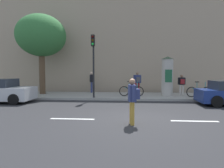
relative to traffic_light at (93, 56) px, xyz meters
name	(u,v)px	position (x,y,z in m)	size (l,w,h in m)	color
ground_plane	(132,120)	(2.44, -5.24, -2.99)	(80.00, 80.00, 0.00)	#2B2B2D
sidewalk_curb	(129,96)	(2.44, 1.76, -2.91)	(36.00, 4.00, 0.15)	#9E9B93
lane_markings	(132,120)	(2.44, -5.24, -2.98)	(25.80, 0.16, 0.01)	silver
building_backdrop	(128,43)	(2.44, 6.76, 1.85)	(36.00, 5.00, 9.67)	tan
traffic_light	(93,56)	(0.00, 0.00, 0.00)	(0.24, 0.45, 4.21)	black
poster_column	(167,76)	(5.20, 1.36, -1.38)	(0.89, 0.89, 2.87)	#B2ADA3
street_tree	(41,36)	(-4.49, 2.04, 1.75)	(3.85, 3.85, 6.27)	brown
pedestrian_near_pole	(133,97)	(2.43, -5.85, -2.00)	(0.42, 0.59, 1.66)	#B78C33
pedestrian_with_bag	(92,80)	(-0.72, 3.25, -1.79)	(0.24, 0.62, 1.77)	navy
pedestrian_in_red_top	(182,83)	(6.43, 2.00, -1.93)	(0.58, 0.40, 1.55)	silver
pedestrian_in_dark_shirt	(137,81)	(3.10, 2.25, -1.78)	(0.62, 0.48, 1.76)	maroon
bicycle_leaning	(199,92)	(7.28, 0.83, -2.45)	(1.77, 0.19, 1.09)	black
bicycle_upright	(131,91)	(2.59, 1.00, -2.45)	(1.77, 0.23, 1.09)	black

